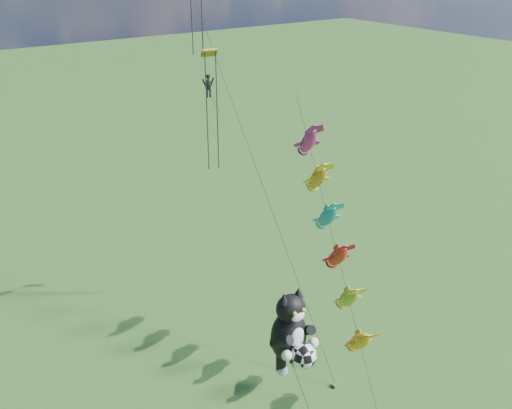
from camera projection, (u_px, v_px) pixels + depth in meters
cat_kite_rig at (292, 334)px, 28.57m from camera, size 2.53×4.06×10.94m
fish_windsock_rig at (333, 237)px, 35.40m from camera, size 4.99×15.24×17.22m
parafoil_rig at (210, 71)px, 40.55m from camera, size 1.97×17.54×27.21m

